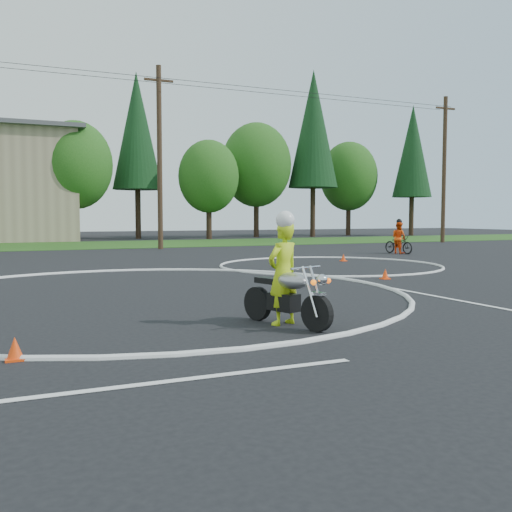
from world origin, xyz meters
name	(u,v)px	position (x,y,z in m)	size (l,w,h in m)	color
ground	(180,316)	(0.00, 0.00, 0.00)	(120.00, 120.00, 0.00)	black
grass_strip	(57,246)	(0.00, 27.00, 0.01)	(120.00, 10.00, 0.02)	#1E4714
course_markings	(213,284)	(2.17, 4.35, 0.01)	(19.05, 19.05, 0.12)	silver
primary_motorcycle	(288,296)	(1.35, -1.66, 0.50)	(0.85, 1.88, 1.03)	black
rider_primary_grp	(283,270)	(1.33, -1.53, 0.92)	(0.73, 0.60, 1.91)	#BBDE17
rider_second_grp	(399,241)	(14.61, 12.47, 0.60)	(0.84, 1.83, 1.70)	black
traffic_cones	(273,288)	(2.84, 1.99, 0.14)	(15.01, 13.02, 0.30)	#FF420D
treeline	(234,159)	(14.78, 34.61, 6.62)	(38.20, 8.10, 14.52)	#382619
utility_poles	(160,155)	(5.00, 21.00, 5.20)	(41.60, 1.12, 10.00)	#473321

